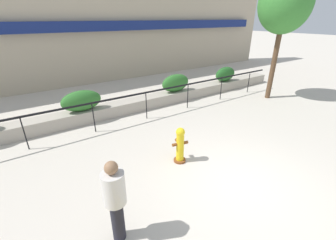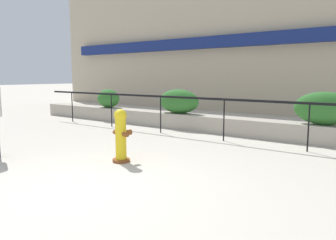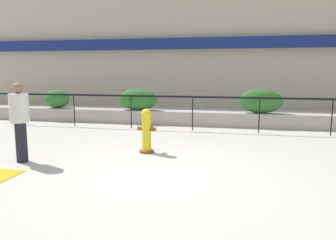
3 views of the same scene
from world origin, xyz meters
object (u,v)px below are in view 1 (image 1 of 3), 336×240
object	(u,v)px
hedge_bush_3	(225,74)
pedestrian	(115,197)
street_tree	(285,4)
fire_hydrant	(180,145)
hedge_bush_2	(176,83)
hedge_bush_1	(81,101)

from	to	relation	value
hedge_bush_3	pedestrian	xyz separation A→B (m)	(-8.84, -5.67, 0.09)
street_tree	fire_hydrant	bearing A→B (deg)	-164.46
pedestrian	street_tree	bearing A→B (deg)	19.25
pedestrian	hedge_bush_2	bearing A→B (deg)	46.50
fire_hydrant	street_tree	bearing A→B (deg)	15.54
hedge_bush_3	fire_hydrant	world-z (taller)	hedge_bush_3
hedge_bush_3	fire_hydrant	xyz separation A→B (m)	(-6.40, -4.30, -0.35)
street_tree	pedestrian	distance (m)	10.78
fire_hydrant	pedestrian	xyz separation A→B (m)	(-2.45, -1.37, 0.44)
hedge_bush_1	hedge_bush_3	size ratio (longest dim) A/B	1.10
hedge_bush_2	street_tree	size ratio (longest dim) A/B	0.26
fire_hydrant	pedestrian	size ratio (longest dim) A/B	0.62
hedge_bush_1	hedge_bush_2	distance (m)	4.48
hedge_bush_2	pedestrian	world-z (taller)	pedestrian
street_tree	pedestrian	bearing A→B (deg)	-160.75
fire_hydrant	hedge_bush_3	bearing A→B (deg)	33.90
pedestrian	fire_hydrant	bearing A→B (deg)	29.21
fire_hydrant	street_tree	world-z (taller)	street_tree
hedge_bush_2	street_tree	bearing A→B (deg)	-28.13
hedge_bush_1	hedge_bush_3	world-z (taller)	same
hedge_bush_1	fire_hydrant	xyz separation A→B (m)	(1.55, -4.30, -0.35)
hedge_bush_1	hedge_bush_3	distance (m)	7.94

